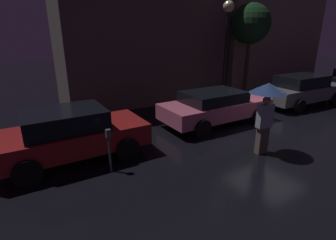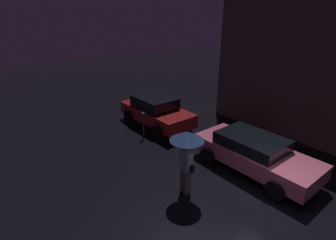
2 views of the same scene
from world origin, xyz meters
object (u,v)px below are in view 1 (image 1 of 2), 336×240
Objects in this scene: parked_car_red at (71,134)px; parked_car_pink at (215,106)px; parked_car_grey at (302,90)px; parking_meter at (109,146)px; pedestrian_with_umbrella at (267,100)px; street_lamp_near at (227,28)px.

parked_car_red is 0.92× the size of parked_car_pink.
parked_car_grey is at bearing -0.45° from parked_car_pink.
parking_meter is (-10.40, -1.44, -0.03)m from parked_car_grey.
parked_car_red is at bearing -177.05° from parked_car_pink.
parked_car_pink is 3.77× the size of parking_meter.
parked_car_pink is at bearing 88.31° from pedestrian_with_umbrella.
pedestrian_with_umbrella reaches higher than parked_car_red.
parked_car_grey is 10.50m from parking_meter.
parked_car_pink is 4.48m from street_lamp_near.
parked_car_grey is 6.76m from pedestrian_with_umbrella.
parked_car_pink reaches higher than parking_meter.
parked_car_grey is 0.96× the size of street_lamp_near.
parked_car_pink is at bearing -137.31° from street_lamp_near.
street_lamp_near reaches higher than parking_meter.
pedestrian_with_umbrella is (-0.58, -2.82, 0.97)m from parked_car_pink.
parking_meter is 0.24× the size of street_lamp_near.
parked_car_red is at bearing -162.48° from street_lamp_near.
street_lamp_near reaches higher than parked_car_grey.
parked_car_red is at bearing 118.89° from parking_meter.
parked_car_red is 5.57m from parked_car_pink.
pedestrian_with_umbrella reaches higher than parked_car_pink.
parked_car_pink is at bearing -178.63° from parked_car_grey.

